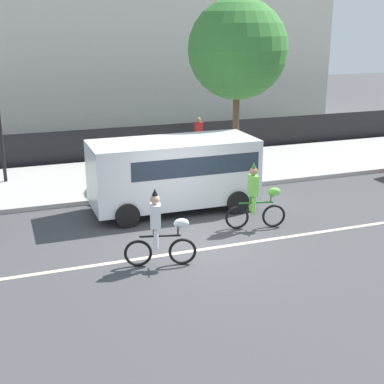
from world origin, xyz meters
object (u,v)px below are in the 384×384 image
parade_cyclist_lime (257,200)px  parade_cyclist_zebra (161,232)px  parked_van_white (176,169)px  pedestrian_onlooker (199,135)px

parade_cyclist_lime → parade_cyclist_zebra: bearing=-156.0°
parade_cyclist_zebra → parked_van_white: 4.08m
parked_van_white → pedestrian_onlooker: 6.48m
parade_cyclist_lime → parked_van_white: (-1.60, 2.29, 0.44)m
parade_cyclist_lime → pedestrian_onlooker: parade_cyclist_lime is taller
parade_cyclist_lime → parked_van_white: bearing=124.9°
parade_cyclist_lime → pedestrian_onlooker: bearing=80.7°
parade_cyclist_zebra → parade_cyclist_lime: bearing=24.0°
parked_van_white → pedestrian_onlooker: size_ratio=3.09×
parade_cyclist_zebra → parade_cyclist_lime: size_ratio=1.00×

